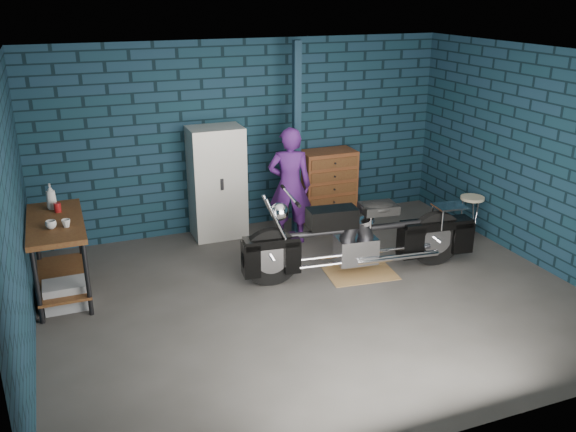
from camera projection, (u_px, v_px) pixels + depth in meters
name	position (u px, v px, depth m)	size (l,w,h in m)	color
ground	(315.00, 297.00, 7.01)	(6.00, 6.00, 0.00)	#44423F
room_walls	(298.00, 124.00, 6.82)	(6.02, 5.01, 2.71)	#112C38
support_post	(297.00, 141.00, 8.42)	(0.10, 0.10, 2.70)	#112737
workbench	(60.00, 258.00, 6.93)	(0.60, 1.40, 0.91)	brown
drip_mat	(360.00, 272.00, 7.61)	(0.84, 0.63, 0.01)	brown
motorcycle	(362.00, 231.00, 7.41)	(2.54, 0.69, 1.12)	black
person	(290.00, 186.00, 8.30)	(0.59, 0.39, 1.62)	#4C1C6C
storage_bin	(67.00, 295.00, 6.74)	(0.48, 0.34, 0.30)	gray
locker	(217.00, 183.00, 8.50)	(0.73, 0.52, 1.57)	beige
tool_chest	(328.00, 186.00, 9.17)	(0.81, 0.45, 1.08)	brown
shop_stool	(470.00, 217.00, 8.62)	(0.33, 0.33, 0.60)	beige
cup_a	(51.00, 225.00, 6.53)	(0.11, 0.11, 0.09)	beige
cup_b	(66.00, 223.00, 6.58)	(0.09, 0.09, 0.09)	beige
mug_red	(57.00, 207.00, 7.02)	(0.08, 0.08, 0.11)	maroon
bottle	(51.00, 196.00, 7.08)	(0.12, 0.12, 0.31)	gray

